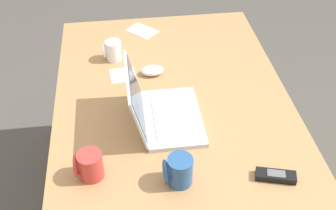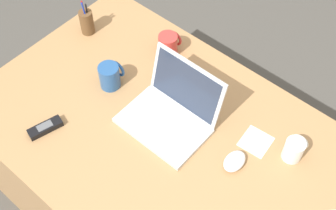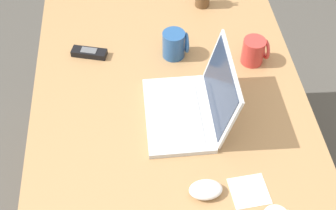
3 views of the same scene
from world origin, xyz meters
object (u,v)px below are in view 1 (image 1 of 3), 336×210
laptop (161,111)px  cordless_phone (276,176)px  computer_mouse (152,70)px  coffee_mug_tall (179,171)px  coffee_mug_spare (113,50)px  coffee_mug_white (89,165)px

laptop → cordless_phone: size_ratio=2.38×
computer_mouse → coffee_mug_tall: (-0.60, -0.03, 0.03)m
cordless_phone → coffee_mug_spare: bearing=33.7°
laptop → coffee_mug_white: 0.35m
laptop → coffee_mug_spare: (0.44, 0.17, -0.00)m
coffee_mug_tall → coffee_mug_spare: coffee_mug_tall is taller
laptop → coffee_mug_spare: size_ratio=3.63×
laptop → coffee_mug_spare: laptop is taller
coffee_mug_spare → cordless_phone: 0.92m
coffee_mug_tall → coffee_mug_white: bearing=77.7°
cordless_phone → laptop: bearing=46.3°
computer_mouse → coffee_mug_tall: 0.60m
coffee_mug_white → cordless_phone: bearing=-98.7°
coffee_mug_white → coffee_mug_tall: (-0.06, -0.29, 0.00)m
coffee_mug_spare → cordless_phone: coffee_mug_spare is taller
coffee_mug_white → cordless_phone: (-0.09, -0.61, -0.04)m
computer_mouse → coffee_mug_white: bearing=153.5°
coffee_mug_tall → coffee_mug_spare: 0.76m
coffee_mug_spare → laptop: bearing=-159.1°
laptop → cordless_phone: 0.48m
computer_mouse → coffee_mug_spare: (0.14, 0.17, 0.03)m
cordless_phone → coffee_mug_white: bearing=81.3°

